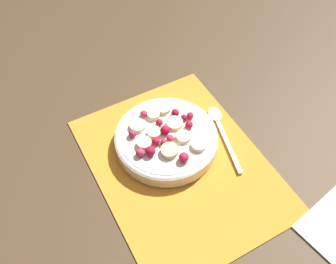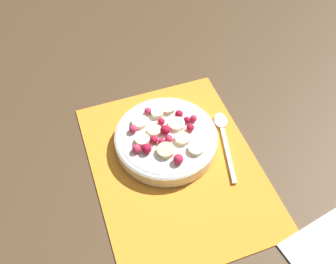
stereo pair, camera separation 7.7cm
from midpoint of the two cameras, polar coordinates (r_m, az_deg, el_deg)
ground_plane at (r=0.78m, az=3.98°, el=-5.47°), size 3.00×3.00×0.00m
placemat at (r=0.78m, az=3.99°, el=-5.35°), size 0.44×0.33×0.01m
fruit_bowl at (r=0.79m, az=2.76°, el=-1.03°), size 0.22×0.22×0.05m
spoon at (r=0.84m, az=10.99°, el=0.05°), size 0.18×0.06×0.01m
napkin at (r=0.77m, az=26.79°, el=-16.88°), size 0.16×0.17×0.01m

